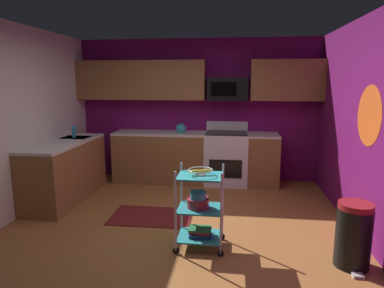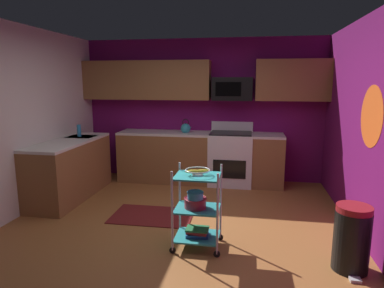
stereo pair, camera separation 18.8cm
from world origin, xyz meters
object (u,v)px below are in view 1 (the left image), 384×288
Objects in this scene: mixing_bowl_small at (198,195)px; dish_soap_bottle at (74,131)px; mixing_bowl_large at (198,202)px; book_stack at (200,232)px; kettle at (181,128)px; microwave at (227,89)px; rolling_cart at (200,208)px; fruit_bowl at (200,171)px; oven_range at (226,157)px; trash_can at (353,235)px.

dish_soap_bottle reaches higher than mixing_bowl_small.
book_stack is at bearing 0.00° from mixing_bowl_large.
mixing_bowl_large is at bearing -76.65° from kettle.
microwave is 2.86m from rolling_cart.
rolling_cart is 0.28m from book_stack.
rolling_cart is 0.17m from mixing_bowl_small.
rolling_cart is at bearing -36.59° from dish_soap_bottle.
microwave is 2.70m from fruit_bowl.
oven_range is at bearing 84.65° from mixing_bowl_small.
kettle reaches higher than oven_range.
oven_range reaches higher than book_stack.
microwave is 2.57× the size of fruit_bowl.
book_stack is 2.96m from dish_soap_bottle.
book_stack is 0.39× the size of trash_can.
mixing_bowl_large is at bearing 99.07° from mixing_bowl_small.
oven_range is at bearing 84.99° from rolling_cart.
mixing_bowl_large is (-0.02, -0.00, 0.07)m from rolling_cart.
rolling_cart is 3.36× the size of fruit_bowl.
dish_soap_bottle is at bearing 143.12° from mixing_bowl_large.
kettle is at bearing 103.87° from fruit_bowl.
mixing_bowl_large is at bearing 180.00° from book_stack.
rolling_cart is at bearing -94.79° from microwave.
oven_range is 1.57× the size of microwave.
dish_soap_bottle is at bearing -160.69° from microwave.
kettle is at bearing 24.60° from dish_soap_bottle.
mixing_bowl_large is 0.11m from mixing_bowl_small.
microwave reaches higher than mixing_bowl_small.
dish_soap_bottle is (-2.49, -0.87, -0.68)m from microwave.
oven_range is at bearing 84.99° from book_stack.
microwave is 3.50× the size of dish_soap_bottle.
mixing_bowl_large is at bearing -95.32° from microwave.
microwave reaches higher than book_stack.
rolling_cart reaches higher than book_stack.
kettle reaches higher than mixing_bowl_large.
kettle reaches higher than rolling_cart.
microwave is 1.06× the size of trash_can.
oven_range reaches higher than fruit_bowl.
rolling_cart is at bearing 172.48° from trash_can.
fruit_bowl is 1.49× the size of mixing_bowl_small.
kettle is 0.40× the size of trash_can.
kettle is at bearing 103.28° from mixing_bowl_small.
rolling_cart reaches higher than mixing_bowl_large.
microwave is at bearing 85.21° from fruit_bowl.
mixing_bowl_small is (-0.23, -2.60, -1.08)m from microwave.
trash_can reaches higher than book_stack.
rolling_cart is 3.52× the size of book_stack.
mixing_bowl_large is at bearing -95.56° from oven_range.
rolling_cart is at bearing 135.00° from fruit_bowl.
rolling_cart is at bearing 63.68° from mixing_bowl_small.
oven_range is 2.66m from dish_soap_bottle.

